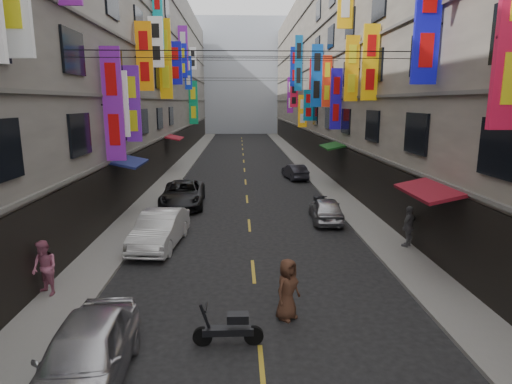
{
  "coord_description": "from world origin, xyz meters",
  "views": [
    {
      "loc": [
        -0.49,
        3.25,
        6.08
      ],
      "look_at": [
        -0.18,
        11.01,
        4.45
      ],
      "focal_mm": 30.0,
      "sensor_mm": 36.0,
      "label": 1
    }
  ],
  "objects": [
    {
      "name": "sidewalk_left",
      "position": [
        -6.0,
        42.0,
        0.06
      ],
      "size": [
        2.0,
        90.0,
        0.12
      ],
      "primitive_type": "cube",
      "color": "slate",
      "rests_on": "ground"
    },
    {
      "name": "sidewalk_right",
      "position": [
        6.0,
        42.0,
        0.06
      ],
      "size": [
        2.0,
        90.0,
        0.12
      ],
      "primitive_type": "cube",
      "color": "slate",
      "rests_on": "ground"
    },
    {
      "name": "building_row_left",
      "position": [
        -11.99,
        42.0,
        9.49
      ],
      "size": [
        10.14,
        90.0,
        19.0
      ],
      "color": "gray",
      "rests_on": "ground"
    },
    {
      "name": "building_row_right",
      "position": [
        11.99,
        42.0,
        9.49
      ],
      "size": [
        10.14,
        90.0,
        19.0
      ],
      "color": "#A29787",
      "rests_on": "ground"
    },
    {
      "name": "haze_block",
      "position": [
        0.0,
        92.0,
        11.0
      ],
      "size": [
        18.0,
        8.0,
        22.0
      ],
      "primitive_type": "cube",
      "color": "#ADB4C1",
      "rests_on": "ground"
    },
    {
      "name": "shop_signage",
      "position": [
        -0.1,
        35.57,
        9.08
      ],
      "size": [
        14.0,
        55.0,
        12.24
      ],
      "color": "#1C0FB5",
      "rests_on": "ground"
    },
    {
      "name": "street_awnings",
      "position": [
        -1.26,
        26.0,
        3.0
      ],
      "size": [
        13.99,
        35.2,
        0.41
      ],
      "color": "#144E1C",
      "rests_on": "ground"
    },
    {
      "name": "overhead_cables",
      "position": [
        0.0,
        30.0,
        8.8
      ],
      "size": [
        14.0,
        38.04,
        1.24
      ],
      "color": "black",
      "rests_on": "ground"
    },
    {
      "name": "lane_markings",
      "position": [
        0.0,
        39.0,
        0.0
      ],
      "size": [
        0.12,
        80.2,
        0.01
      ],
      "color": "gold",
      "rests_on": "ground"
    },
    {
      "name": "scooter_crossing",
      "position": [
        -0.77,
        13.16,
        0.44
      ],
      "size": [
        1.8,
        0.5,
        1.14
      ],
      "rotation": [
        0.0,
        0.0,
        1.57
      ],
      "color": "black",
      "rests_on": "ground"
    },
    {
      "name": "scooter_far_right",
      "position": [
        3.95,
        26.34,
        0.44
      ],
      "size": [
        0.57,
        1.8,
        1.14
      ],
      "rotation": [
        0.0,
        0.0,
        3.28
      ],
      "color": "black",
      "rests_on": "ground"
    },
    {
      "name": "car_left_near",
      "position": [
        -3.83,
        11.65,
        0.75
      ],
      "size": [
        1.95,
        4.48,
        1.5
      ],
      "primitive_type": "imported",
      "rotation": [
        0.0,
        0.0,
        0.04
      ],
      "color": "silver",
      "rests_on": "ground"
    },
    {
      "name": "car_left_mid",
      "position": [
        -3.91,
        20.96,
        0.76
      ],
      "size": [
        2.08,
        4.75,
        1.52
      ],
      "primitive_type": "imported",
      "rotation": [
        0.0,
        0.0,
        -0.1
      ],
      "color": "silver",
      "rests_on": "ground"
    },
    {
      "name": "car_left_far",
      "position": [
        -3.85,
        28.27,
        0.74
      ],
      "size": [
        2.68,
        5.41,
        1.48
      ],
      "primitive_type": "imported",
      "rotation": [
        0.0,
        0.0,
        0.04
      ],
      "color": "black",
      "rests_on": "ground"
    },
    {
      "name": "car_right_mid",
      "position": [
        4.0,
        24.57,
        0.64
      ],
      "size": [
        1.76,
        3.87,
        1.29
      ],
      "primitive_type": "imported",
      "rotation": [
        0.0,
        0.0,
        3.08
      ],
      "color": "#ADACB1",
      "rests_on": "ground"
    },
    {
      "name": "car_right_far",
      "position": [
        4.0,
        37.1,
        0.6
      ],
      "size": [
        1.88,
        3.83,
        1.21
      ],
      "primitive_type": "imported",
      "rotation": [
        0.0,
        0.0,
        3.31
      ],
      "color": "#292932",
      "rests_on": "ground"
    },
    {
      "name": "pedestrian_lfar",
      "position": [
        -6.6,
        16.07,
        1.0
      ],
      "size": [
        1.04,
        0.96,
        1.77
      ],
      "primitive_type": "imported",
      "rotation": [
        0.0,
        0.0,
        -0.57
      ],
      "color": "#C26786",
      "rests_on": "sidewalk_left"
    },
    {
      "name": "pedestrian_rfar",
      "position": [
        6.6,
        20.19,
        0.99
      ],
      "size": [
        1.15,
        1.13,
        1.75
      ],
      "primitive_type": "imported",
      "rotation": [
        0.0,
        0.0,
        3.9
      ],
      "color": "slate",
      "rests_on": "sidewalk_right"
    },
    {
      "name": "pedestrian_crossing",
      "position": [
        0.85,
        14.48,
        0.89
      ],
      "size": [
        1.04,
        1.04,
        1.79
      ],
      "primitive_type": "imported",
      "rotation": [
        0.0,
        0.0,
        0.79
      ],
      "color": "#4E2E1F",
      "rests_on": "ground"
    }
  ]
}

